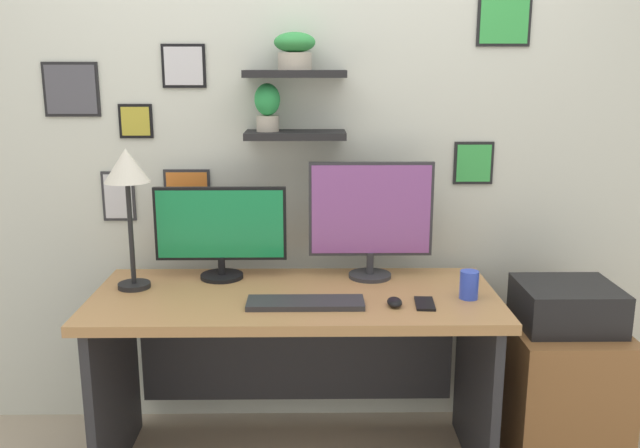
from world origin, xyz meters
TOP-DOWN VIEW (x-y plane):
  - back_wall_assembly at (-0.00, 0.44)m, footprint 4.40×0.24m
  - desk at (0.00, 0.05)m, footprint 1.60×0.68m
  - monitor_left at (-0.31, 0.22)m, footprint 0.55×0.18m
  - monitor_right at (0.31, 0.22)m, footprint 0.52×0.18m
  - keyboard at (0.04, -0.13)m, footprint 0.44×0.14m
  - computer_mouse at (0.38, -0.14)m, footprint 0.06×0.09m
  - desk_lamp at (-0.65, 0.08)m, footprint 0.18×0.18m
  - cell_phone at (0.49, -0.13)m, footprint 0.08×0.14m
  - water_cup at (0.67, -0.06)m, footprint 0.07×0.07m
  - drawer_cabinet at (1.09, 0.01)m, footprint 0.44×0.50m
  - printer at (1.09, 0.01)m, footprint 0.38×0.34m

SIDE VIEW (x-z plane):
  - drawer_cabinet at x=1.09m, z-range 0.00..0.61m
  - desk at x=0.00m, z-range 0.16..0.91m
  - printer at x=1.09m, z-range 0.61..0.78m
  - cell_phone at x=0.49m, z-range 0.75..0.76m
  - keyboard at x=0.04m, z-range 0.75..0.77m
  - computer_mouse at x=0.38m, z-range 0.75..0.78m
  - water_cup at x=0.67m, z-range 0.75..0.86m
  - monitor_left at x=-0.31m, z-range 0.76..1.15m
  - monitor_right at x=0.31m, z-range 0.77..1.26m
  - desk_lamp at x=-0.65m, z-range 0.92..1.49m
  - back_wall_assembly at x=0.00m, z-range 0.01..2.71m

